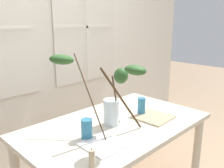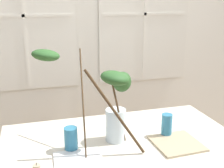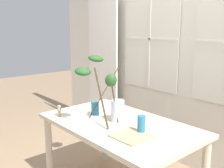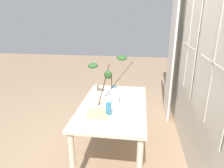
{
  "view_description": "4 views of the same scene",
  "coord_description": "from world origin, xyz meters",
  "px_view_note": "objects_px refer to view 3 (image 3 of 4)",
  "views": [
    {
      "loc": [
        -1.26,
        -1.22,
        1.53
      ],
      "look_at": [
        -0.02,
        0.03,
        1.07
      ],
      "focal_mm": 38.93,
      "sensor_mm": 36.0,
      "label": 1
    },
    {
      "loc": [
        -0.5,
        -1.52,
        1.58
      ],
      "look_at": [
        -0.06,
        0.01,
        1.12
      ],
      "focal_mm": 45.83,
      "sensor_mm": 36.0,
      "label": 2
    },
    {
      "loc": [
        1.71,
        -1.55,
        1.6
      ],
      "look_at": [
        -0.06,
        -0.03,
        1.11
      ],
      "focal_mm": 42.98,
      "sensor_mm": 36.0,
      "label": 3
    },
    {
      "loc": [
        2.45,
        0.32,
        1.89
      ],
      "look_at": [
        0.01,
        -0.02,
        1.04
      ],
      "focal_mm": 32.63,
      "sensor_mm": 36.0,
      "label": 4
    }
  ],
  "objects_px": {
    "drinking_glass_blue_left": "(95,108)",
    "pillar_candle": "(59,111)",
    "dining_table": "(119,134)",
    "drinking_glass_blue_right": "(141,124)",
    "plate_square_left": "(84,118)",
    "vase_with_branches": "(107,91)",
    "plate_square_right": "(131,136)"
  },
  "relations": [
    {
      "from": "dining_table",
      "to": "drinking_glass_blue_left",
      "type": "bearing_deg",
      "value": -174.71
    },
    {
      "from": "drinking_glass_blue_right",
      "to": "plate_square_left",
      "type": "distance_m",
      "value": 0.62
    },
    {
      "from": "drinking_glass_blue_left",
      "to": "pillar_candle",
      "type": "xyz_separation_m",
      "value": [
        -0.2,
        -0.29,
        -0.02
      ]
    },
    {
      "from": "dining_table",
      "to": "pillar_candle",
      "type": "relative_size",
      "value": 12.16
    },
    {
      "from": "plate_square_left",
      "to": "vase_with_branches",
      "type": "bearing_deg",
      "value": 38.92
    },
    {
      "from": "vase_with_branches",
      "to": "plate_square_right",
      "type": "bearing_deg",
      "value": -13.79
    },
    {
      "from": "drinking_glass_blue_left",
      "to": "drinking_glass_blue_right",
      "type": "height_order",
      "value": "drinking_glass_blue_right"
    },
    {
      "from": "vase_with_branches",
      "to": "drinking_glass_blue_left",
      "type": "bearing_deg",
      "value": 178.3
    },
    {
      "from": "plate_square_right",
      "to": "pillar_candle",
      "type": "xyz_separation_m",
      "value": [
        -0.82,
        -0.18,
        0.05
      ]
    },
    {
      "from": "drinking_glass_blue_right",
      "to": "vase_with_branches",
      "type": "bearing_deg",
      "value": -177.53
    },
    {
      "from": "vase_with_branches",
      "to": "drinking_glass_blue_left",
      "type": "distance_m",
      "value": 0.29
    },
    {
      "from": "drinking_glass_blue_right",
      "to": "pillar_candle",
      "type": "xyz_separation_m",
      "value": [
        -0.81,
        -0.3,
        -0.02
      ]
    },
    {
      "from": "drinking_glass_blue_right",
      "to": "pillar_candle",
      "type": "height_order",
      "value": "drinking_glass_blue_right"
    },
    {
      "from": "drinking_glass_blue_right",
      "to": "plate_square_left",
      "type": "xyz_separation_m",
      "value": [
        -0.59,
        -0.16,
        -0.07
      ]
    },
    {
      "from": "vase_with_branches",
      "to": "plate_square_right",
      "type": "relative_size",
      "value": 2.28
    },
    {
      "from": "vase_with_branches",
      "to": "plate_square_left",
      "type": "relative_size",
      "value": 2.38
    },
    {
      "from": "drinking_glass_blue_left",
      "to": "plate_square_right",
      "type": "bearing_deg",
      "value": -10.09
    },
    {
      "from": "drinking_glass_blue_left",
      "to": "pillar_candle",
      "type": "distance_m",
      "value": 0.35
    },
    {
      "from": "dining_table",
      "to": "plate_square_right",
      "type": "relative_size",
      "value": 5.4
    },
    {
      "from": "vase_with_branches",
      "to": "drinking_glass_blue_left",
      "type": "relative_size",
      "value": 4.43
    },
    {
      "from": "drinking_glass_blue_right",
      "to": "plate_square_right",
      "type": "bearing_deg",
      "value": -85.33
    },
    {
      "from": "drinking_glass_blue_right",
      "to": "pillar_candle",
      "type": "relative_size",
      "value": 1.22
    },
    {
      "from": "vase_with_branches",
      "to": "drinking_glass_blue_right",
      "type": "height_order",
      "value": "vase_with_branches"
    },
    {
      "from": "plate_square_left",
      "to": "plate_square_right",
      "type": "distance_m",
      "value": 0.6
    },
    {
      "from": "dining_table",
      "to": "drinking_glass_blue_left",
      "type": "height_order",
      "value": "drinking_glass_blue_left"
    },
    {
      "from": "plate_square_left",
      "to": "drinking_glass_blue_right",
      "type": "bearing_deg",
      "value": 15.11
    },
    {
      "from": "drinking_glass_blue_right",
      "to": "dining_table",
      "type": "bearing_deg",
      "value": 176.57
    },
    {
      "from": "plate_square_right",
      "to": "drinking_glass_blue_left",
      "type": "bearing_deg",
      "value": 169.91
    },
    {
      "from": "dining_table",
      "to": "drinking_glass_blue_right",
      "type": "distance_m",
      "value": 0.34
    },
    {
      "from": "vase_with_branches",
      "to": "pillar_candle",
      "type": "relative_size",
      "value": 5.13
    },
    {
      "from": "dining_table",
      "to": "pillar_candle",
      "type": "bearing_deg",
      "value": -148.55
    },
    {
      "from": "drinking_glass_blue_left",
      "to": "plate_square_right",
      "type": "distance_m",
      "value": 0.63
    }
  ]
}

